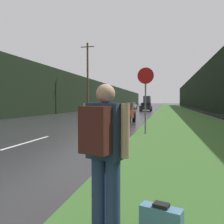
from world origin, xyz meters
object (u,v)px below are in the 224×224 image
Objects in this scene: stop_sign at (145,93)px; car_passing_far at (146,107)px; hitchhiker_with_backpack at (104,149)px; suitcase at (161,224)px; car_passing_near at (120,113)px; car_oncoming at (131,106)px; delivery_truck at (147,101)px.

stop_sign is 0.69× the size of car_passing_far.
hitchhiker_with_backpack is 0.38× the size of car_passing_far.
suitcase is 14.34m from car_passing_near.
car_oncoming is 0.62× the size of delivery_truck.
delivery_truck is (-0.00, 41.57, 1.17)m from car_oncoming.
car_passing_far is at bearing 94.57° from stop_sign.
suitcase is at bearing 16.43° from hitchhiker_with_backpack.
suitcase is (0.87, -8.42, -1.71)m from stop_sign.
delivery_truck is at bearing 94.29° from stop_sign.
car_oncoming reaches higher than suitcase.
stop_sign reaches higher than car_oncoming.
delivery_truck is (-3.52, 71.73, 1.17)m from car_passing_near.
hitchhiker_with_backpack is 44.54m from car_oncoming.
delivery_truck reaches higher than car_passing_near.
stop_sign is at bearing -80.78° from car_oncoming.
stop_sign reaches higher than suitcase.
car_oncoming is at bearing -64.12° from car_passing_far.
stop_sign reaches higher than car_passing_near.
delivery_truck reaches higher than suitcase.
delivery_truck reaches higher than car_oncoming.
car_oncoming is at bearing -83.34° from car_passing_near.
hitchhiker_with_backpack is at bearing 100.24° from car_passing_near.
car_passing_far is at bearing 112.53° from suitcase.
car_oncoming is at bearing 116.24° from suitcase.
stop_sign is 8.64m from suitcase.
car_oncoming is (-3.52, 30.16, 0.01)m from car_passing_near.
car_passing_near is (-2.28, 5.56, -1.19)m from stop_sign.
delivery_truck is at bearing -85.87° from car_passing_far.
suitcase is 0.10× the size of car_oncoming.
hitchhiker_with_backpack reaches higher than suitcase.
stop_sign is at bearing 94.57° from car_passing_far.
delivery_truck is at bearing 111.69° from hitchhiker_with_backpack.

